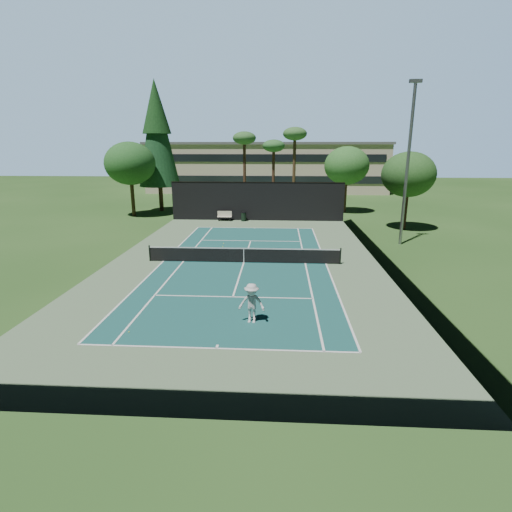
{
  "coord_description": "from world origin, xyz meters",
  "views": [
    {
      "loc": [
        2.34,
        -25.63,
        7.5
      ],
      "look_at": [
        1.0,
        -3.0,
        1.3
      ],
      "focal_mm": 28.0,
      "sensor_mm": 36.0,
      "label": 1
    }
  ],
  "objects_px": {
    "tennis_net": "(244,255)",
    "park_bench": "(225,216)",
    "tennis_ball_b": "(223,246)",
    "trash_bin": "(244,217)",
    "tennis_ball_d": "(224,244)",
    "player": "(252,303)",
    "tennis_ball_a": "(129,332)",
    "tennis_ball_c": "(229,254)"
  },
  "relations": [
    {
      "from": "tennis_net",
      "to": "park_bench",
      "type": "height_order",
      "value": "tennis_net"
    },
    {
      "from": "tennis_ball_b",
      "to": "trash_bin",
      "type": "xyz_separation_m",
      "value": [
        0.63,
        11.22,
        0.44
      ]
    },
    {
      "from": "tennis_net",
      "to": "trash_bin",
      "type": "relative_size",
      "value": 13.65
    },
    {
      "from": "trash_bin",
      "to": "tennis_ball_d",
      "type": "bearing_deg",
      "value": -93.86
    },
    {
      "from": "tennis_ball_b",
      "to": "tennis_ball_d",
      "type": "relative_size",
      "value": 1.04
    },
    {
      "from": "player",
      "to": "tennis_net",
      "type": "bearing_deg",
      "value": 104.43
    },
    {
      "from": "player",
      "to": "tennis_ball_b",
      "type": "distance_m",
      "value": 14.07
    },
    {
      "from": "tennis_net",
      "to": "tennis_ball_d",
      "type": "distance_m",
      "value": 5.66
    },
    {
      "from": "tennis_ball_d",
      "to": "park_bench",
      "type": "distance_m",
      "value": 10.42
    },
    {
      "from": "tennis_ball_a",
      "to": "trash_bin",
      "type": "bearing_deg",
      "value": 84.6
    },
    {
      "from": "park_bench",
      "to": "tennis_ball_b",
      "type": "bearing_deg",
      "value": -82.99
    },
    {
      "from": "tennis_net",
      "to": "tennis_ball_a",
      "type": "relative_size",
      "value": 209.48
    },
    {
      "from": "tennis_ball_b",
      "to": "tennis_ball_a",
      "type": "bearing_deg",
      "value": -97.04
    },
    {
      "from": "player",
      "to": "trash_bin",
      "type": "distance_m",
      "value": 25.04
    },
    {
      "from": "tennis_ball_c",
      "to": "player",
      "type": "bearing_deg",
      "value": -77.77
    },
    {
      "from": "player",
      "to": "tennis_ball_c",
      "type": "height_order",
      "value": "player"
    },
    {
      "from": "park_bench",
      "to": "tennis_ball_c",
      "type": "bearing_deg",
      "value": -81.09
    },
    {
      "from": "tennis_ball_a",
      "to": "tennis_ball_d",
      "type": "xyz_separation_m",
      "value": [
        1.79,
        15.96,
        0.01
      ]
    },
    {
      "from": "player",
      "to": "park_bench",
      "type": "distance_m",
      "value": 25.38
    },
    {
      "from": "tennis_ball_b",
      "to": "tennis_ball_d",
      "type": "bearing_deg",
      "value": 93.88
    },
    {
      "from": "tennis_net",
      "to": "player",
      "type": "relative_size",
      "value": 7.15
    },
    {
      "from": "tennis_net",
      "to": "tennis_ball_c",
      "type": "bearing_deg",
      "value": 122.71
    },
    {
      "from": "player",
      "to": "park_bench",
      "type": "height_order",
      "value": "player"
    },
    {
      "from": "tennis_net",
      "to": "tennis_ball_c",
      "type": "xyz_separation_m",
      "value": [
        -1.28,
        2.0,
        -0.53
      ]
    },
    {
      "from": "player",
      "to": "tennis_ball_d",
      "type": "distance_m",
      "value": 15.01
    },
    {
      "from": "tennis_net",
      "to": "trash_bin",
      "type": "bearing_deg",
      "value": 95.13
    },
    {
      "from": "tennis_ball_b",
      "to": "park_bench",
      "type": "bearing_deg",
      "value": 97.01
    },
    {
      "from": "tennis_ball_c",
      "to": "tennis_ball_a",
      "type": "bearing_deg",
      "value": -101.52
    },
    {
      "from": "tennis_ball_d",
      "to": "park_bench",
      "type": "height_order",
      "value": "park_bench"
    },
    {
      "from": "tennis_ball_d",
      "to": "park_bench",
      "type": "bearing_deg",
      "value": 97.3
    },
    {
      "from": "tennis_net",
      "to": "park_bench",
      "type": "relative_size",
      "value": 8.6
    },
    {
      "from": "tennis_ball_a",
      "to": "tennis_net",
      "type": "bearing_deg",
      "value": 70.13
    },
    {
      "from": "tennis_net",
      "to": "tennis_ball_a",
      "type": "xyz_separation_m",
      "value": [
        -3.87,
        -10.72,
        -0.53
      ]
    },
    {
      "from": "player",
      "to": "tennis_ball_d",
      "type": "relative_size",
      "value": 24.76
    },
    {
      "from": "tennis_net",
      "to": "tennis_ball_d",
      "type": "bearing_deg",
      "value": 111.7
    },
    {
      "from": "tennis_net",
      "to": "player",
      "type": "bearing_deg",
      "value": -82.8
    },
    {
      "from": "tennis_net",
      "to": "player",
      "type": "xyz_separation_m",
      "value": [
        1.19,
        -9.39,
        0.34
      ]
    },
    {
      "from": "tennis_ball_a",
      "to": "trash_bin",
      "type": "xyz_separation_m",
      "value": [
        2.48,
        26.23,
        0.45
      ]
    },
    {
      "from": "trash_bin",
      "to": "tennis_ball_a",
      "type": "bearing_deg",
      "value": -95.4
    },
    {
      "from": "tennis_net",
      "to": "tennis_ball_c",
      "type": "height_order",
      "value": "tennis_net"
    },
    {
      "from": "tennis_ball_b",
      "to": "player",
      "type": "bearing_deg",
      "value": -76.8
    },
    {
      "from": "tennis_ball_c",
      "to": "trash_bin",
      "type": "height_order",
      "value": "trash_bin"
    }
  ]
}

